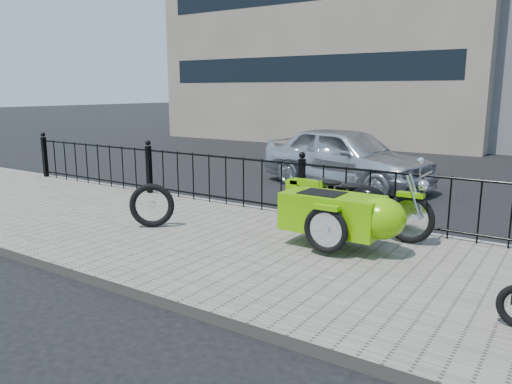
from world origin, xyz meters
The scene contains 8 objects.
ground centered at (0.00, 0.00, 0.00)m, with size 120.00×120.00×0.00m, color black.
sidewalk centered at (0.00, -0.50, 0.06)m, with size 30.00×3.80×0.12m, color slate.
curb centered at (0.00, 1.44, 0.06)m, with size 30.00×0.10×0.12m, color gray.
iron_fence centered at (0.00, 1.30, 0.59)m, with size 14.11×0.11×1.08m.
building_tan centered at (-6.00, 15.99, 6.00)m, with size 14.00×8.01×12.00m.
motorcycle_sidecar centered at (1.31, 0.19, 0.59)m, with size 2.28×1.47×0.98m.
spare_tire centered at (-1.57, -0.55, 0.46)m, with size 0.68×0.68×0.10m, color black.
sedan_car centered at (-0.68, 4.65, 0.69)m, with size 1.63×4.05×1.38m, color silver.
Camera 1 is at (3.82, -5.81, 2.18)m, focal length 35.00 mm.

